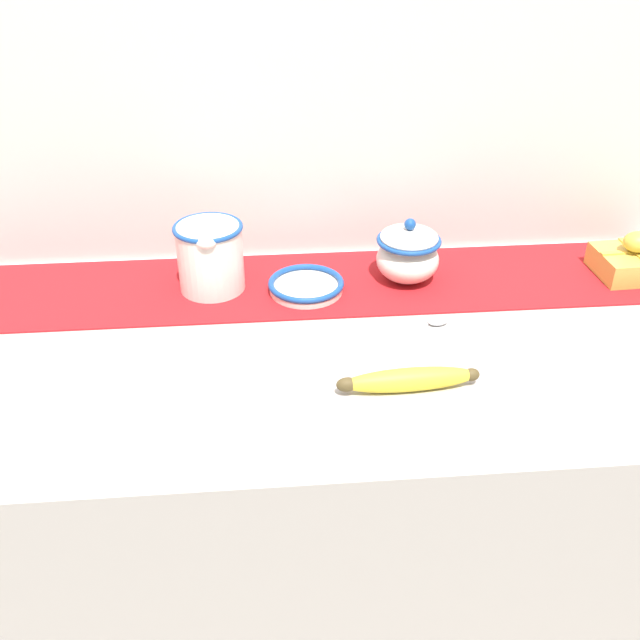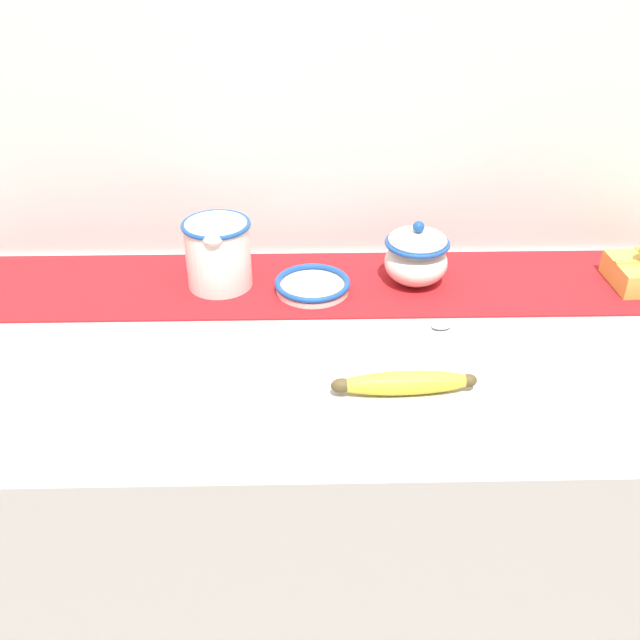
% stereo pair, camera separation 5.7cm
% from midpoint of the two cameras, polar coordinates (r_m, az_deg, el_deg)
% --- Properties ---
extents(countertop, '(1.40, 0.60, 0.93)m').
position_cam_midpoint_polar(countertop, '(1.40, -1.31, -17.65)').
color(countertop, '#B7B2AD').
rests_on(countertop, ground_plane).
extents(back_wall, '(2.20, 0.04, 2.40)m').
position_cam_midpoint_polar(back_wall, '(1.27, -2.75, 16.90)').
color(back_wall, silver).
rests_on(back_wall, ground_plane).
extents(table_runner, '(1.29, 0.23, 0.00)m').
position_cam_midpoint_polar(table_runner, '(1.24, -2.12, 2.87)').
color(table_runner, '#A8191E').
rests_on(table_runner, countertop).
extents(cream_pitcher, '(0.12, 0.14, 0.12)m').
position_cam_midpoint_polar(cream_pitcher, '(1.21, -10.12, 5.15)').
color(cream_pitcher, white).
rests_on(cream_pitcher, countertop).
extents(sugar_bowl, '(0.11, 0.11, 0.12)m').
position_cam_midpoint_polar(sugar_bowl, '(1.23, 5.74, 5.32)').
color(sugar_bowl, white).
rests_on(sugar_bowl, countertop).
extents(small_dish, '(0.13, 0.13, 0.02)m').
position_cam_midpoint_polar(small_dish, '(1.21, -2.47, 2.75)').
color(small_dish, white).
rests_on(small_dish, countertop).
extents(banana, '(0.20, 0.04, 0.03)m').
position_cam_midpoint_polar(banana, '(0.99, 5.46, -4.81)').
color(banana, yellow).
rests_on(banana, countertop).
extents(spoon, '(0.16, 0.04, 0.01)m').
position_cam_midpoint_polar(spoon, '(1.13, 7.28, -0.25)').
color(spoon, '#B7B7BC').
rests_on(spoon, countertop).
extents(gift_box, '(0.13, 0.11, 0.08)m').
position_cam_midpoint_polar(gift_box, '(1.36, 22.68, 4.40)').
color(gift_box, gold).
rests_on(gift_box, countertop).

